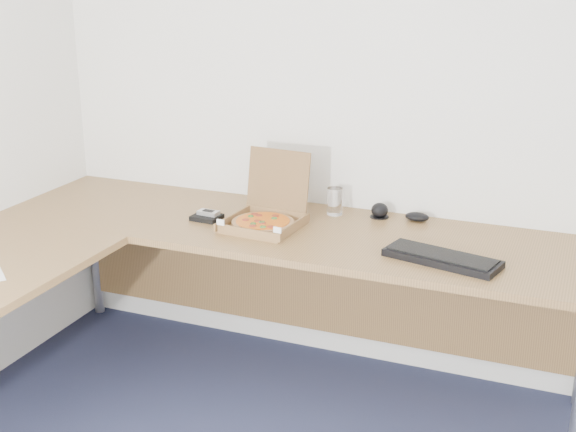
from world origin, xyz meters
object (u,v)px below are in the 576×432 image
at_px(pizza_box, 265,219).
at_px(wallet, 207,217).
at_px(keyboard, 442,258).
at_px(desk, 167,257).
at_px(drinking_glass, 335,201).

xyz_separation_m(pizza_box, wallet, (-0.26, -0.01, -0.02)).
xyz_separation_m(pizza_box, keyboard, (0.76, -0.12, -0.02)).
height_order(desk, keyboard, keyboard).
distance_m(drinking_glass, wallet, 0.55).
bearing_deg(drinking_glass, pizza_box, -129.36).
distance_m(pizza_box, keyboard, 0.77).
relative_size(desk, wallet, 21.32).
relative_size(pizza_box, wallet, 2.83).
xyz_separation_m(desk, keyboard, (1.00, 0.28, 0.04)).
bearing_deg(desk, pizza_box, 59.15).
relative_size(keyboard, wallet, 3.61).
distance_m(keyboard, wallet, 1.03).
bearing_deg(wallet, keyboard, -1.82).
xyz_separation_m(keyboard, wallet, (-1.03, 0.11, -0.00)).
relative_size(drinking_glass, keyboard, 0.28).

